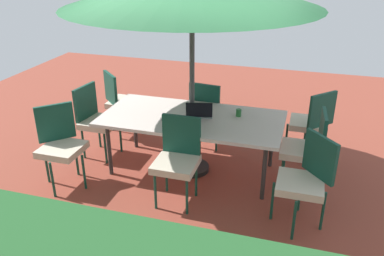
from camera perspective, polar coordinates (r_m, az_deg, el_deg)
The scene contains 12 objects.
ground_plane at distance 5.25m, azimuth -0.00°, elevation -6.03°, with size 10.00×10.00×0.02m, color brown.
dining_table at distance 4.92m, azimuth -0.00°, elevation 1.10°, with size 2.22×1.08×0.75m.
chair_west at distance 4.81m, azimuth 16.05°, elevation -2.50°, with size 0.47×0.46×0.98m.
chair_south at distance 5.63m, azimuth 2.27°, elevation 2.56°, with size 0.47×0.48×0.98m.
chair_southeast at distance 6.11m, azimuth -10.05°, elevation 4.01°, with size 0.59×0.59×0.98m.
chair_southwest at distance 5.51m, azimuth 16.66°, elevation 1.01°, with size 0.59×0.59×0.98m.
chair_northwest at distance 4.19m, azimuth 15.89°, elevation -6.78°, with size 0.59×0.59×0.98m.
chair_north at distance 4.40m, azimuth -2.07°, elevation -4.10°, with size 0.46×0.46×0.98m.
chair_east at distance 5.53m, azimuth -13.50°, elevation 1.46°, with size 0.49×0.48×0.98m.
chair_northeast at distance 4.95m, azimuth -18.25°, elevation -1.98°, with size 0.59×0.59×0.98m.
laptop at distance 4.90m, azimuth 1.05°, elevation 2.14°, with size 0.37×0.31×0.21m.
cup at distance 4.94m, azimuth 6.65°, elevation 2.17°, with size 0.07×0.07×0.09m, color #286B33.
Camera 1 is at (-1.29, 4.32, 2.67)m, focal length 37.46 mm.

